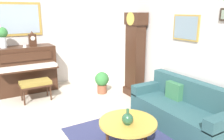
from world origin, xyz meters
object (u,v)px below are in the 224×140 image
piano (26,69)px  green_jug (128,119)px  potted_plant (102,81)px  couch (182,110)px  mantel_clock (32,39)px  flower_vase (2,35)px  grandfather_clock (135,57)px  piano_bench (35,84)px  coffee_table (128,123)px  teacup (25,46)px

piano → green_jug: bearing=12.0°
green_jug → potted_plant: 2.55m
couch → mantel_clock: 3.98m
flower_vase → couch: bearing=36.4°
grandfather_clock → mantel_clock: (-1.64, -2.03, 0.39)m
piano_bench → coffee_table: bearing=15.9°
coffee_table → piano_bench: bearing=-164.1°
piano_bench → mantel_clock: 1.23m
couch → potted_plant: couch is taller
piano_bench → green_jug: bearing=14.4°
teacup → piano: bearing=179.8°
couch → potted_plant: size_ratio=3.39×
teacup → potted_plant: (0.98, 1.61, -0.89)m
mantel_clock → potted_plant: bearing=51.1°
piano_bench → green_jug: green_jug is taller
piano → teacup: bearing=-0.2°
piano_bench → grandfather_clock: (0.88, 2.20, 0.56)m
teacup → potted_plant: bearing=58.7°
grandfather_clock → potted_plant: (-0.52, -0.64, -0.64)m
grandfather_clock → teacup: grandfather_clock is taller
flower_vase → potted_plant: bearing=61.6°
piano → grandfather_clock: 2.81m
coffee_table → teacup: 3.49m
grandfather_clock → coffee_table: (1.80, -1.44, -0.55)m
mantel_clock → piano_bench: bearing=-13.0°
coffee_table → flower_vase: flower_vase is taller
piano_bench → potted_plant: 1.61m
piano → coffee_table: piano is taller
piano_bench → couch: bearing=37.1°
coffee_table → grandfather_clock: bearing=141.3°
couch → flower_vase: 4.37m
couch → mantel_clock: (-3.38, -1.81, 1.05)m
grandfather_clock → coffee_table: size_ratio=2.31×
piano_bench → flower_vase: size_ratio=1.21×
potted_plant → mantel_clock: bearing=-128.9°
potted_plant → piano: bearing=-124.9°
piano_bench → teacup: (-0.62, -0.04, 0.80)m
teacup → flower_vase: bearing=-107.2°
grandfather_clock → potted_plant: 1.04m
teacup → potted_plant: 2.08m
mantel_clock → potted_plant: size_ratio=0.68×
piano → couch: (3.39, 2.03, -0.29)m
grandfather_clock → mantel_clock: bearing=-129.0°
green_jug → potted_plant: (-2.39, 0.86, -0.21)m
grandfather_clock → teacup: bearing=-123.7°
piano → mantel_clock: 0.79m
couch → potted_plant: 2.30m
mantel_clock → potted_plant: 2.06m
flower_vase → teacup: bearing=72.8°
mantel_clock → potted_plant: mantel_clock is taller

